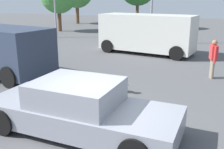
{
  "coord_description": "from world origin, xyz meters",
  "views": [
    {
      "loc": [
        2.56,
        -5.04,
        3.12
      ],
      "look_at": [
        -0.25,
        2.03,
        0.9
      ],
      "focal_mm": 42.15,
      "sensor_mm": 36.0,
      "label": 1
    }
  ],
  "objects_px": {
    "van_white": "(147,33)",
    "dog": "(120,85)",
    "pedestrian": "(213,56)",
    "sedan_foreground": "(80,109)"
  },
  "relations": [
    {
      "from": "dog",
      "to": "van_white",
      "type": "bearing_deg",
      "value": 105.61
    },
    {
      "from": "dog",
      "to": "pedestrian",
      "type": "xyz_separation_m",
      "value": [
        2.85,
        2.92,
        0.64
      ]
    },
    {
      "from": "pedestrian",
      "to": "sedan_foreground",
      "type": "bearing_deg",
      "value": -131.5
    },
    {
      "from": "dog",
      "to": "pedestrian",
      "type": "distance_m",
      "value": 4.13
    },
    {
      "from": "van_white",
      "to": "pedestrian",
      "type": "bearing_deg",
      "value": 141.78
    },
    {
      "from": "dog",
      "to": "sedan_foreground",
      "type": "bearing_deg",
      "value": -80.98
    },
    {
      "from": "sedan_foreground",
      "to": "dog",
      "type": "height_order",
      "value": "sedan_foreground"
    },
    {
      "from": "pedestrian",
      "to": "dog",
      "type": "bearing_deg",
      "value": -150.21
    },
    {
      "from": "van_white",
      "to": "dog",
      "type": "bearing_deg",
      "value": 105.52
    },
    {
      "from": "sedan_foreground",
      "to": "dog",
      "type": "distance_m",
      "value": 2.97
    }
  ]
}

